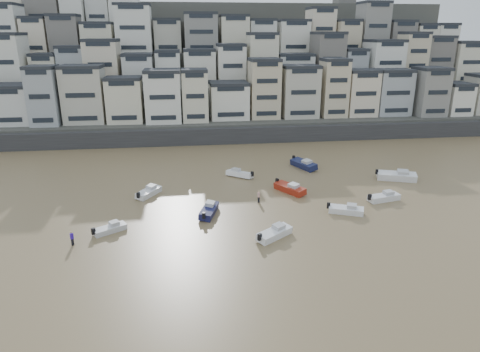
{
  "coord_description": "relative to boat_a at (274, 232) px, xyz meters",
  "views": [
    {
      "loc": [
        0.89,
        -26.77,
        23.28
      ],
      "look_at": [
        8.35,
        30.0,
        4.0
      ],
      "focal_mm": 32.0,
      "sensor_mm": 36.0,
      "label": 1
    }
  ],
  "objects": [
    {
      "name": "harbor_wall",
      "position": [
        -0.95,
        46.66,
        1.02
      ],
      "size": [
        140.0,
        3.0,
        3.5
      ],
      "primitive_type": "cube",
      "color": "#38383A",
      "rests_on": "ground"
    },
    {
      "name": "boat_d",
      "position": [
        18.25,
        9.55,
        -0.01
      ],
      "size": [
        5.56,
        2.87,
        1.45
      ],
      "primitive_type": null,
      "rotation": [
        0.0,
        0.0,
        0.22
      ],
      "color": "silver",
      "rests_on": "ground"
    },
    {
      "name": "boat_h",
      "position": [
        -1.17,
        23.05,
        -0.04
      ],
      "size": [
        5.08,
        4.4,
        1.39
      ],
      "primitive_type": null,
      "rotation": [
        0.0,
        0.0,
        2.5
      ],
      "color": "white",
      "rests_on": "ground"
    },
    {
      "name": "boat_c",
      "position": [
        -7.32,
        7.87,
        0.03
      ],
      "size": [
        3.41,
        5.89,
        1.53
      ],
      "primitive_type": null,
      "rotation": [
        0.0,
        0.0,
        1.27
      ],
      "color": "#141640",
      "rests_on": "ground"
    },
    {
      "name": "boat_e",
      "position": [
        5.5,
        14.78,
        0.07
      ],
      "size": [
        4.78,
        6.06,
        1.62
      ],
      "primitive_type": null,
      "rotation": [
        0.0,
        0.0,
        -1.01
      ],
      "color": "maroon",
      "rests_on": "ground"
    },
    {
      "name": "boat_j",
      "position": [
        -19.67,
        4.05,
        -0.14
      ],
      "size": [
        4.43,
        3.55,
        1.19
      ],
      "primitive_type": null,
      "rotation": [
        0.0,
        0.0,
        0.57
      ],
      "color": "silver",
      "rests_on": "ground"
    },
    {
      "name": "person_blue",
      "position": [
        -23.43,
        1.18,
        0.14
      ],
      "size": [
        0.44,
        0.44,
        1.74
      ],
      "primitive_type": null,
      "color": "#3416A7",
      "rests_on": "ground"
    },
    {
      "name": "boat_f",
      "position": [
        -15.84,
        16.07,
        -0.02
      ],
      "size": [
        4.22,
        5.36,
        1.43
      ],
      "primitive_type": null,
      "rotation": [
        0.0,
        0.0,
        1.02
      ],
      "color": "silver",
      "rests_on": "ground"
    },
    {
      "name": "person_pink",
      "position": [
        0.06,
        11.3,
        0.14
      ],
      "size": [
        0.44,
        0.44,
        1.74
      ],
      "primitive_type": null,
      "color": "tan",
      "rests_on": "ground"
    },
    {
      "name": "boat_i",
      "position": [
        10.94,
        26.54,
        0.13
      ],
      "size": [
        4.34,
        6.62,
        1.72
      ],
      "primitive_type": null,
      "rotation": [
        0.0,
        0.0,
        -1.17
      ],
      "color": "#141A3F",
      "rests_on": "ground"
    },
    {
      "name": "boat_g",
      "position": [
        24.39,
        17.93,
        0.19
      ],
      "size": [
        7.13,
        4.37,
        1.85
      ],
      "primitive_type": null,
      "rotation": [
        0.0,
        0.0,
        -0.34
      ],
      "color": "silver",
      "rests_on": "ground"
    },
    {
      "name": "boat_a",
      "position": [
        0.0,
        0.0,
        0.0
      ],
      "size": [
        5.39,
        4.61,
        1.47
      ],
      "primitive_type": null,
      "rotation": [
        0.0,
        0.0,
        0.63
      ],
      "color": "white",
      "rests_on": "ground"
    },
    {
      "name": "boat_b",
      "position": [
        11.1,
        5.79,
        -0.05
      ],
      "size": [
        5.25,
        3.46,
        1.37
      ],
      "primitive_type": null,
      "rotation": [
        0.0,
        0.0,
        -0.4
      ],
      "color": "white",
      "rests_on": "ground"
    },
    {
      "name": "hillside",
      "position": [
        3.78,
        86.5,
        12.27
      ],
      "size": [
        141.04,
        66.0,
        50.0
      ],
      "color": "#4C4C47",
      "rests_on": "ground"
    }
  ]
}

